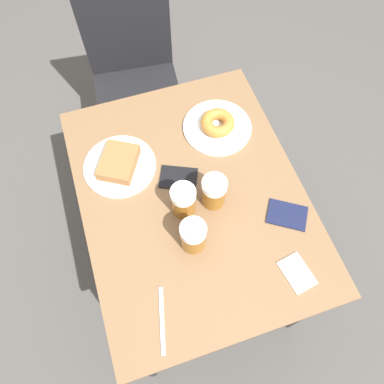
{
  "coord_description": "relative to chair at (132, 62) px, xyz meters",
  "views": [
    {
      "loc": [
        -0.18,
        -0.53,
        1.85
      ],
      "look_at": [
        0.0,
        0.0,
        0.75
      ],
      "focal_mm": 35.0,
      "sensor_mm": 36.0,
      "label": 1
    }
  ],
  "objects": [
    {
      "name": "beer_mug_center",
      "position": [
        0.08,
        -0.86,
        0.22
      ],
      "size": [
        0.08,
        0.08,
        0.12
      ],
      "color": "#8C5619",
      "rests_on": "table"
    },
    {
      "name": "passport_near_edge",
      "position": [
        -0.0,
        -0.75,
        0.16
      ],
      "size": [
        0.15,
        0.13,
        0.01
      ],
      "rotation": [
        0.0,
        0.0,
        4.28
      ],
      "color": "black",
      "rests_on": "table"
    },
    {
      "name": "chair",
      "position": [
        0.0,
        0.0,
        0.0
      ],
      "size": [
        0.44,
        0.44,
        0.96
      ],
      "rotation": [
        0.0,
        0.0,
        -0.11
      ],
      "color": "black",
      "rests_on": "ground_plane"
    },
    {
      "name": "table",
      "position": [
        0.02,
        -0.82,
        0.09
      ],
      "size": [
        0.74,
        0.96,
        0.73
      ],
      "color": "brown",
      "rests_on": "ground_plane"
    },
    {
      "name": "fork",
      "position": [
        -0.19,
        -1.18,
        0.16
      ],
      "size": [
        0.06,
        0.19,
        0.0
      ],
      "rotation": [
        0.0,
        0.0,
        2.9
      ],
      "color": "silver",
      "rests_on": "table"
    },
    {
      "name": "ground_plane",
      "position": [
        0.02,
        -0.82,
        -0.57
      ],
      "size": [
        8.0,
        8.0,
        0.0
      ],
      "primitive_type": "plane",
      "color": "#474442"
    },
    {
      "name": "beer_mug_right",
      "position": [
        -0.02,
        -0.86,
        0.22
      ],
      "size": [
        0.08,
        0.08,
        0.12
      ],
      "color": "#8C5619",
      "rests_on": "table"
    },
    {
      "name": "beer_mug_left",
      "position": [
        -0.03,
        -0.98,
        0.22
      ],
      "size": [
        0.08,
        0.08,
        0.12
      ],
      "color": "#8C5619",
      "rests_on": "table"
    },
    {
      "name": "plate_with_cake",
      "position": [
        -0.18,
        -0.64,
        0.18
      ],
      "size": [
        0.25,
        0.25,
        0.05
      ],
      "color": "white",
      "rests_on": "table"
    },
    {
      "name": "passport_far_edge",
      "position": [
        0.29,
        -0.99,
        0.16
      ],
      "size": [
        0.15,
        0.14,
        0.01
      ],
      "rotation": [
        0.0,
        0.0,
        0.99
      ],
      "color": "#141938",
      "rests_on": "table"
    },
    {
      "name": "napkin_folded",
      "position": [
        0.24,
        -1.17,
        0.16
      ],
      "size": [
        0.09,
        0.12,
        0.0
      ],
      "rotation": [
        0.0,
        0.0,
        1.74
      ],
      "color": "white",
      "rests_on": "table"
    },
    {
      "name": "plate_with_donut",
      "position": [
        0.2,
        -0.59,
        0.18
      ],
      "size": [
        0.25,
        0.25,
        0.05
      ],
      "color": "white",
      "rests_on": "table"
    }
  ]
}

